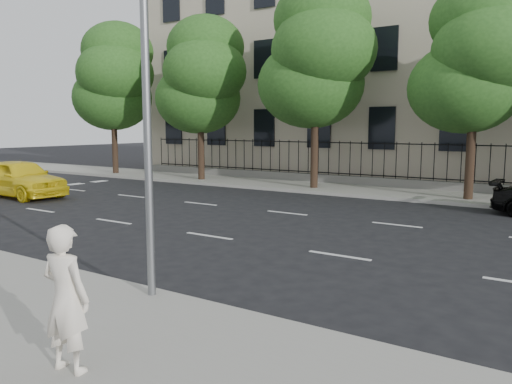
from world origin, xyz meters
The scene contains 13 objects.
ground centered at (0.00, 0.00, 0.00)m, with size 120.00×120.00×0.00m, color black.
far_sidewalk centered at (0.00, 14.00, 0.07)m, with size 60.00×4.00×0.15m, color gray.
lane_markings centered at (0.00, 4.75, 0.01)m, with size 49.60×4.62×0.01m, color silver, non-canonical shape.
crosswalk centered at (-14.00, 4.60, 0.01)m, with size 0.50×12.10×0.01m, color silver, non-canonical shape.
masonry_building centered at (0.00, 22.95, 9.02)m, with size 34.60×12.11×18.50m.
iron_fence centered at (0.00, 15.70, 0.65)m, with size 30.00×0.50×2.20m.
street_light centered at (2.50, -1.77, 5.15)m, with size 0.25×3.32×8.05m.
tree_a centered at (-15.96, 13.36, 6.13)m, with size 5.71×5.31×9.39m.
tree_b centered at (-8.96, 13.36, 5.84)m, with size 5.53×5.12×8.97m.
tree_c centered at (-1.96, 13.36, 6.41)m, with size 5.89×5.50×9.80m.
tree_d centered at (5.04, 13.36, 5.84)m, with size 5.34×4.94×8.84m.
yellow_taxi centered at (-11.86, 4.17, 0.84)m, with size 1.98×4.93×1.68m, color yellow.
woman_near centered at (3.64, -4.86, 1.06)m, with size 0.66×0.44×1.82m, color white.
Camera 1 is at (8.70, -8.46, 3.12)m, focal length 35.00 mm.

